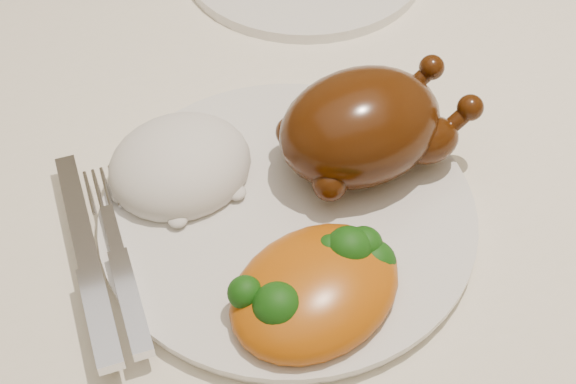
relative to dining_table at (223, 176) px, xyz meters
name	(u,v)px	position (x,y,z in m)	size (l,w,h in m)	color
dining_table	(223,176)	(0.00, 0.00, 0.00)	(1.60, 0.90, 0.76)	brown
tablecloth	(218,121)	(0.00, 0.00, 0.07)	(1.73, 1.03, 0.18)	white
dinner_plate	(288,215)	(0.01, -0.15, 0.11)	(0.28, 0.28, 0.01)	silver
roast_chicken	(365,125)	(0.08, -0.12, 0.15)	(0.16, 0.11, 0.08)	#461F07
rice_mound	(180,166)	(-0.05, -0.09, 0.13)	(0.13, 0.12, 0.06)	white
mac_and_cheese	(321,285)	(0.01, -0.23, 0.13)	(0.15, 0.14, 0.05)	#CA650C
cutlery	(107,277)	(-0.12, -0.17, 0.12)	(0.04, 0.19, 0.01)	silver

